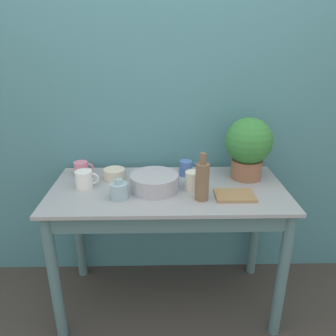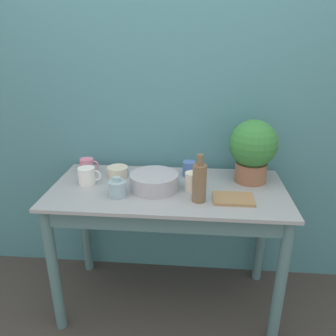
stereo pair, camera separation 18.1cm
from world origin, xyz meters
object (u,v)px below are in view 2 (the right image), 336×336
at_px(mug_pink, 87,165).
at_px(bowl_small_cream, 118,172).
at_px(mug_blue, 190,169).
at_px(bottle_short, 117,188).
at_px(potted_plant, 253,148).
at_px(tray_board, 233,199).
at_px(bowl_wash_large, 154,181).
at_px(mug_cream, 193,181).
at_px(bottle_tall, 199,182).
at_px(mug_white, 87,176).

relative_size(mug_pink, bowl_small_cream, 0.94).
bearing_deg(mug_blue, bottle_short, -140.46).
distance_m(potted_plant, tray_board, 0.35).
xyz_separation_m(potted_plant, mug_pink, (-1.00, 0.05, -0.16)).
xyz_separation_m(mug_pink, tray_board, (0.88, -0.31, -0.04)).
relative_size(bowl_wash_large, mug_blue, 2.36).
bearing_deg(mug_blue, mug_cream, -83.34).
bearing_deg(bowl_small_cream, bowl_wash_large, -32.02).
bearing_deg(mug_blue, bowl_wash_large, -133.50).
distance_m(bottle_short, tray_board, 0.62).
bearing_deg(potted_plant, bottle_short, -160.06).
height_order(mug_cream, mug_pink, mug_cream).
height_order(bottle_tall, tray_board, bottle_tall).
distance_m(bowl_wash_large, mug_white, 0.40).
distance_m(bottle_short, mug_blue, 0.49).
relative_size(bowl_wash_large, mug_pink, 2.26).
xyz_separation_m(mug_pink, bowl_small_cream, (0.21, -0.06, -0.01)).
bearing_deg(mug_white, mug_pink, 107.72).
relative_size(mug_white, mug_blue, 1.17).
bearing_deg(bottle_short, bowl_small_cream, 102.78).
bearing_deg(mug_white, mug_cream, -3.10).
height_order(mug_white, mug_pink, mug_white).
xyz_separation_m(bottle_short, mug_cream, (0.40, 0.11, 0.01)).
xyz_separation_m(bottle_short, bowl_small_cream, (-0.06, 0.26, -0.01)).
distance_m(bowl_wash_large, bowl_small_cream, 0.29).
distance_m(bottle_tall, mug_blue, 0.34).
bearing_deg(mug_pink, mug_white, -72.28).
height_order(potted_plant, bottle_short, potted_plant).
distance_m(bottle_tall, mug_white, 0.67).
bearing_deg(potted_plant, mug_white, -172.64).
xyz_separation_m(potted_plant, bottle_tall, (-0.30, -0.28, -0.10)).
height_order(bowl_wash_large, mug_blue, mug_blue).
distance_m(bottle_tall, tray_board, 0.21).
relative_size(potted_plant, bottle_tall, 1.44).
bearing_deg(tray_board, bottle_short, -179.43).
bearing_deg(potted_plant, mug_pink, 177.09).
xyz_separation_m(mug_white, mug_blue, (0.59, 0.17, -0.00)).
relative_size(mug_white, bowl_small_cream, 1.06).
height_order(potted_plant, mug_pink, potted_plant).
distance_m(bottle_short, bowl_small_cream, 0.27).
bearing_deg(bowl_small_cream, potted_plant, 0.44).
distance_m(bottle_short, mug_pink, 0.41).
xyz_separation_m(bottle_tall, bowl_small_cream, (-0.49, 0.28, -0.08)).
bearing_deg(mug_blue, tray_board, -52.02).
bearing_deg(tray_board, bowl_wash_large, 166.62).
xyz_separation_m(bottle_tall, mug_pink, (-0.70, 0.33, -0.06)).
bearing_deg(bottle_tall, mug_blue, 99.94).
xyz_separation_m(potted_plant, mug_white, (-0.95, -0.12, -0.15)).
xyz_separation_m(bowl_wash_large, mug_cream, (0.22, 0.00, 0.01)).
bearing_deg(mug_blue, bottle_tall, -80.06).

